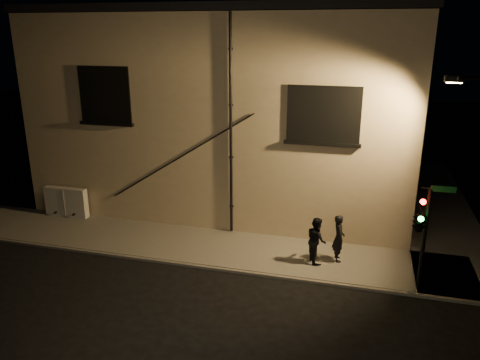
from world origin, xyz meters
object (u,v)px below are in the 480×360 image
(utility_cabinet, at_px, (66,202))
(pedestrian_b, at_px, (316,240))
(traffic_signal, at_px, (420,221))
(pedestrian_a, at_px, (339,238))

(utility_cabinet, height_order, pedestrian_b, pedestrian_b)
(pedestrian_b, bearing_deg, traffic_signal, -131.48)
(utility_cabinet, distance_m, traffic_signal, 14.31)
(pedestrian_a, distance_m, pedestrian_b, 0.79)
(utility_cabinet, bearing_deg, traffic_signal, -9.83)
(traffic_signal, bearing_deg, pedestrian_a, 151.88)
(utility_cabinet, xyz_separation_m, traffic_signal, (14.01, -2.43, 1.62))
(pedestrian_a, xyz_separation_m, pedestrian_b, (-0.73, -0.30, -0.03))
(pedestrian_b, bearing_deg, pedestrian_a, -91.62)
(utility_cabinet, distance_m, pedestrian_b, 11.00)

